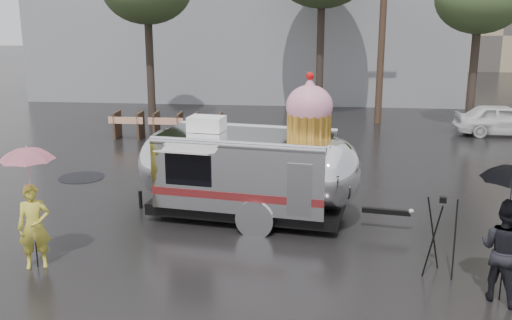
# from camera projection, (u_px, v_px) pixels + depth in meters

# --- Properties ---
(ground) EXTENTS (120.00, 120.00, 0.00)m
(ground) POSITION_uv_depth(u_px,v_px,m) (315.00, 251.00, 12.17)
(ground) COLOR black
(ground) RESTS_ON ground
(puddles) EXTENTS (8.26, 4.29, 0.01)m
(puddles) POSITION_uv_depth(u_px,v_px,m) (258.00, 183.00, 16.79)
(puddles) COLOR black
(puddles) RESTS_ON ground
(utility_pole) EXTENTS (1.60, 0.28, 9.00)m
(utility_pole) POSITION_uv_depth(u_px,v_px,m) (383.00, 11.00, 24.23)
(utility_pole) COLOR #473323
(utility_pole) RESTS_ON ground
(tree_right) EXTENTS (3.36, 3.36, 6.42)m
(tree_right) POSITION_uv_depth(u_px,v_px,m) (480.00, 0.00, 22.80)
(tree_right) COLOR #382D26
(tree_right) RESTS_ON ground
(barricade_row) EXTENTS (4.30, 0.80, 1.00)m
(barricade_row) POSITION_uv_depth(u_px,v_px,m) (168.00, 125.00, 22.19)
(barricade_row) COLOR #473323
(barricade_row) RESTS_ON ground
(airstream_trailer) EXTENTS (6.50, 2.80, 3.53)m
(airstream_trailer) POSITION_uv_depth(u_px,v_px,m) (251.00, 167.00, 13.75)
(airstream_trailer) COLOR silver
(airstream_trailer) RESTS_ON ground
(person_left) EXTENTS (0.69, 0.59, 1.64)m
(person_left) POSITION_uv_depth(u_px,v_px,m) (34.00, 227.00, 11.25)
(person_left) COLOR gold
(person_left) RESTS_ON ground
(umbrella_pink) EXTENTS (1.22, 1.22, 2.38)m
(umbrella_pink) POSITION_uv_depth(u_px,v_px,m) (28.00, 168.00, 10.96)
(umbrella_pink) COLOR pink
(umbrella_pink) RESTS_ON ground
(person_right) EXTENTS (0.95, 0.94, 1.79)m
(person_right) POSITION_uv_depth(u_px,v_px,m) (505.00, 250.00, 9.96)
(person_right) COLOR black
(person_right) RESTS_ON ground
(umbrella_black) EXTENTS (1.25, 1.25, 2.40)m
(umbrella_black) POSITION_uv_depth(u_px,v_px,m) (512.00, 189.00, 9.69)
(umbrella_black) COLOR black
(umbrella_black) RESTS_ON ground
(tripod) EXTENTS (0.60, 0.62, 1.52)m
(tripod) POSITION_uv_depth(u_px,v_px,m) (441.00, 229.00, 10.90)
(tripod) COLOR black
(tripod) RESTS_ON ground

